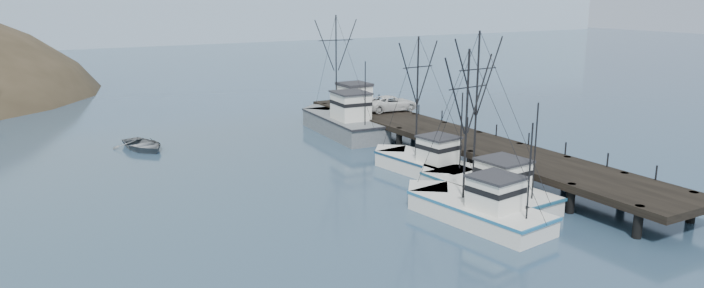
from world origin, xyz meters
The scene contains 10 objects.
ground centered at (0.00, 0.00, 0.00)m, with size 400.00×400.00×0.00m, color navy.
pier centered at (14.00, 16.00, 1.69)m, with size 6.00×44.00×2.00m.
distant_ridge centered at (10.00, 170.00, 0.00)m, with size 360.00×40.00×26.00m, color #9EB2C6.
trawler_near centered at (8.29, 5.86, 0.82)m, with size 4.63×11.93×11.96m.
trawler_mid centered at (5.06, 3.04, 0.82)m, with size 5.03×11.28×11.11m.
trawler_far centered at (8.70, 13.39, 0.82)m, with size 4.68×10.91×11.15m.
work_vessel centered at (10.04, 29.40, 1.23)m, with size 5.12×14.51×12.27m.
pier_shed centered at (12.67, 31.49, 3.42)m, with size 3.00×3.20×2.80m.
pickup_truck centered at (15.50, 28.56, 2.80)m, with size 2.67×5.78×1.61m, color silver.
motorboat centered at (-9.20, 32.62, 0.00)m, with size 4.14×5.80×1.20m, color slate.
Camera 1 is at (-20.34, -25.69, 14.03)m, focal length 32.00 mm.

